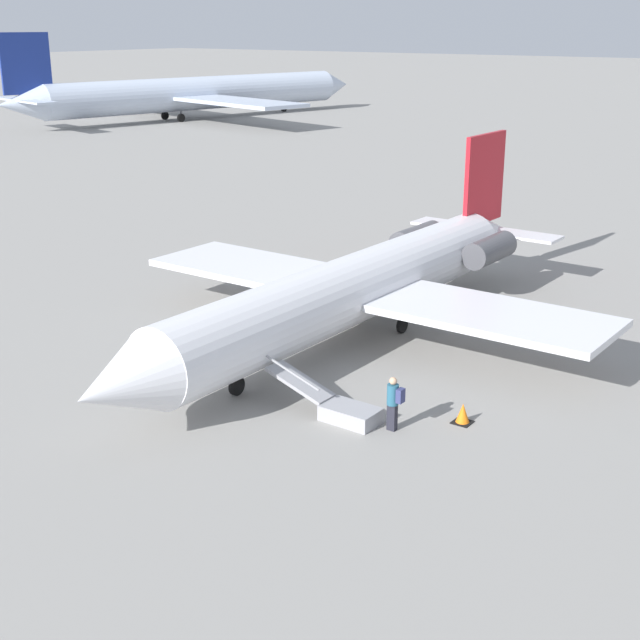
{
  "coord_description": "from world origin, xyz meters",
  "views": [
    {
      "loc": [
        27.48,
        18.26,
        11.9
      ],
      "look_at": [
        3.09,
        0.81,
        1.85
      ],
      "focal_mm": 50.0,
      "sensor_mm": 36.0,
      "label": 1
    }
  ],
  "objects_px": {
    "boarding_stairs": "(340,407)",
    "passenger": "(394,400)",
    "airplane_far_right": "(194,93)",
    "airplane_main": "(362,284)"
  },
  "relations": [
    {
      "from": "airplane_main",
      "to": "boarding_stairs",
      "type": "distance_m",
      "value": 8.23
    },
    {
      "from": "airplane_main",
      "to": "boarding_stairs",
      "type": "xyz_separation_m",
      "value": [
        7.1,
        3.8,
        -1.72
      ]
    },
    {
      "from": "airplane_main",
      "to": "airplane_far_right",
      "type": "distance_m",
      "value": 85.65
    },
    {
      "from": "boarding_stairs",
      "to": "passenger",
      "type": "xyz_separation_m",
      "value": [
        -0.24,
        1.81,
        0.63
      ]
    },
    {
      "from": "airplane_far_right",
      "to": "boarding_stairs",
      "type": "xyz_separation_m",
      "value": [
        64.8,
        67.08,
        -2.85
      ]
    },
    {
      "from": "airplane_far_right",
      "to": "boarding_stairs",
      "type": "bearing_deg",
      "value": -121.63
    },
    {
      "from": "airplane_main",
      "to": "passenger",
      "type": "xyz_separation_m",
      "value": [
        6.86,
        5.61,
        -1.09
      ]
    },
    {
      "from": "boarding_stairs",
      "to": "airplane_main",
      "type": "bearing_deg",
      "value": -61.3
    },
    {
      "from": "airplane_main",
      "to": "boarding_stairs",
      "type": "bearing_deg",
      "value": 28.7
    },
    {
      "from": "airplane_far_right",
      "to": "passenger",
      "type": "height_order",
      "value": "airplane_far_right"
    }
  ]
}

